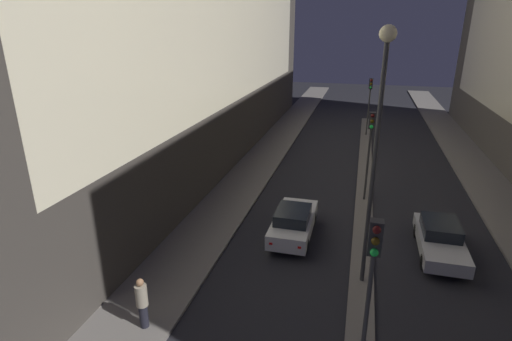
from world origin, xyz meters
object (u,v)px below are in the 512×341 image
object	(u,v)px
traffic_light_near	(372,270)
car_right_lane	(440,239)
traffic_light_mid	(370,137)
car_left_lane	(293,222)
pedestrian_on_left_sidewalk	(142,302)
traffic_light_far	(370,94)
street_lamp	(379,119)

from	to	relation	value
traffic_light_near	car_right_lane	size ratio (longest dim) A/B	1.14
traffic_light_mid	car_left_lane	size ratio (longest dim) A/B	1.17
traffic_light_near	pedestrian_on_left_sidewalk	bearing A→B (deg)	176.04
car_left_lane	pedestrian_on_left_sidewalk	size ratio (longest dim) A/B	2.35
traffic_light_mid	pedestrian_on_left_sidewalk	bearing A→B (deg)	-118.96
car_left_lane	pedestrian_on_left_sidewalk	xyz separation A→B (m)	(-3.63, -7.26, 0.30)
car_left_lane	traffic_light_mid	bearing A→B (deg)	57.78
car_left_lane	traffic_light_near	bearing A→B (deg)	-67.61
traffic_light_mid	pedestrian_on_left_sidewalk	distance (m)	14.32
traffic_light_near	traffic_light_far	bearing A→B (deg)	90.00
traffic_light_mid	car_right_lane	size ratio (longest dim) A/B	1.14
traffic_light_far	pedestrian_on_left_sidewalk	xyz separation A→B (m)	(-6.81, -26.97, -2.67)
car_left_lane	pedestrian_on_left_sidewalk	world-z (taller)	pedestrian_on_left_sidewalk
traffic_light_near	car_left_lane	distance (m)	8.87
street_lamp	traffic_light_near	bearing A→B (deg)	-90.00
traffic_light_far	pedestrian_on_left_sidewalk	size ratio (longest dim) A/B	2.75
car_right_lane	pedestrian_on_left_sidewalk	world-z (taller)	pedestrian_on_left_sidewalk
traffic_light_mid	car_right_lane	xyz separation A→B (m)	(3.18, -4.85, -3.03)
traffic_light_near	street_lamp	xyz separation A→B (m)	(0.00, 4.92, 2.71)
traffic_light_far	street_lamp	bearing A→B (deg)	-90.00
car_left_lane	street_lamp	bearing A→B (deg)	-41.43
traffic_light_far	car_right_lane	world-z (taller)	traffic_light_far
street_lamp	pedestrian_on_left_sidewalk	world-z (taller)	street_lamp
traffic_light_far	car_left_lane	size ratio (longest dim) A/B	1.17
traffic_light_far	pedestrian_on_left_sidewalk	world-z (taller)	traffic_light_far
traffic_light_far	traffic_light_near	bearing A→B (deg)	-90.00
traffic_light_mid	car_left_lane	distance (m)	6.67
traffic_light_mid	street_lamp	size ratio (longest dim) A/B	0.54
traffic_light_mid	car_right_lane	distance (m)	6.54
traffic_light_far	car_right_lane	distance (m)	20.00
traffic_light_far	car_left_lane	bearing A→B (deg)	-99.17
car_left_lane	car_right_lane	world-z (taller)	car_left_lane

